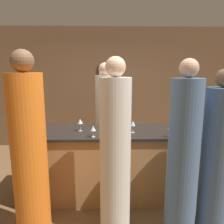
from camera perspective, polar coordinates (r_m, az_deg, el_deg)
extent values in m
plane|color=brown|center=(3.50, 1.27, -20.63)|extent=(14.00, 14.00, 0.00)
cube|color=brown|center=(5.25, 0.14, 6.28)|extent=(8.00, 0.06, 2.80)
cube|color=black|center=(5.19, -1.26, 10.09)|extent=(0.44, 0.02, 0.34)
cube|color=#B7C6B2|center=(5.18, -1.26, 10.09)|extent=(0.39, 0.00, 0.29)
cube|color=#B27F4C|center=(3.27, 1.31, -13.52)|extent=(2.63, 0.72, 0.95)
cube|color=black|center=(3.10, 1.35, -5.20)|extent=(2.69, 0.78, 0.03)
cylinder|color=silver|center=(3.97, -1.82, -3.08)|extent=(0.34, 0.34, 1.74)
sphere|color=tan|center=(3.85, -1.91, 11.18)|extent=(0.22, 0.22, 0.22)
cylinder|color=orange|center=(2.52, -20.70, -11.44)|extent=(0.37, 0.37, 1.81)
sphere|color=brown|center=(2.34, -22.42, 12.26)|extent=(0.23, 0.23, 0.23)
cylinder|color=#4C6B93|center=(2.50, 18.01, -12.14)|extent=(0.33, 0.33, 1.75)
sphere|color=tan|center=(2.31, 19.47, 10.75)|extent=(0.19, 0.19, 0.19)
cylinder|color=silver|center=(2.40, 0.84, -12.41)|extent=(0.33, 0.33, 1.76)
sphere|color=beige|center=(2.20, 0.92, 11.75)|extent=(0.21, 0.21, 0.21)
cylinder|color=#4C6B93|center=(2.73, 25.73, -11.84)|extent=(0.35, 0.35, 1.65)
cylinder|color=#19381E|center=(3.40, 0.55, -1.70)|extent=(0.07, 0.07, 0.20)
cylinder|color=#19381E|center=(3.37, 0.56, 0.60)|extent=(0.03, 0.03, 0.08)
cylinder|color=#19381E|center=(3.56, 18.47, -1.51)|extent=(0.07, 0.07, 0.22)
cylinder|color=#19381E|center=(3.53, 18.62, 0.85)|extent=(0.03, 0.03, 0.07)
cylinder|color=silver|center=(3.26, 2.62, -2.37)|extent=(0.20, 0.20, 0.19)
cylinder|color=silver|center=(3.02, 5.43, -5.33)|extent=(0.05, 0.05, 0.00)
cylinder|color=silver|center=(3.00, 5.45, -4.43)|extent=(0.01, 0.01, 0.09)
cone|color=silver|center=(2.98, 5.48, -2.93)|extent=(0.07, 0.07, 0.07)
cylinder|color=silver|center=(3.10, -19.73, -5.50)|extent=(0.05, 0.05, 0.00)
cylinder|color=silver|center=(3.09, -19.78, -4.71)|extent=(0.01, 0.01, 0.08)
cone|color=silver|center=(3.07, -19.87, -3.31)|extent=(0.07, 0.07, 0.07)
cylinder|color=silver|center=(3.09, 21.36, -5.68)|extent=(0.05, 0.05, 0.00)
cylinder|color=silver|center=(3.07, 21.42, -4.83)|extent=(0.01, 0.01, 0.09)
cone|color=silver|center=(3.05, 21.53, -3.32)|extent=(0.07, 0.07, 0.08)
cylinder|color=silver|center=(3.11, -8.27, -4.89)|extent=(0.05, 0.05, 0.00)
cylinder|color=silver|center=(3.10, -8.29, -3.93)|extent=(0.01, 0.01, 0.10)
cone|color=silver|center=(3.08, -8.34, -2.42)|extent=(0.07, 0.07, 0.06)
cylinder|color=silver|center=(2.83, -4.91, -6.45)|extent=(0.05, 0.05, 0.00)
cylinder|color=silver|center=(2.81, -4.93, -5.65)|extent=(0.01, 0.01, 0.08)
cone|color=silver|center=(2.80, -4.95, -4.29)|extent=(0.07, 0.07, 0.06)
cylinder|color=silver|center=(2.91, 14.92, -6.30)|extent=(0.05, 0.05, 0.00)
cylinder|color=silver|center=(2.89, 14.97, -5.33)|extent=(0.01, 0.01, 0.10)
cone|color=silver|center=(2.87, 15.05, -3.84)|extent=(0.07, 0.07, 0.06)
cylinder|color=silver|center=(2.82, 1.64, -6.48)|extent=(0.05, 0.05, 0.00)
cylinder|color=silver|center=(2.80, 1.65, -5.41)|extent=(0.01, 0.01, 0.10)
cone|color=silver|center=(2.78, 1.66, -3.62)|extent=(0.06, 0.06, 0.08)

